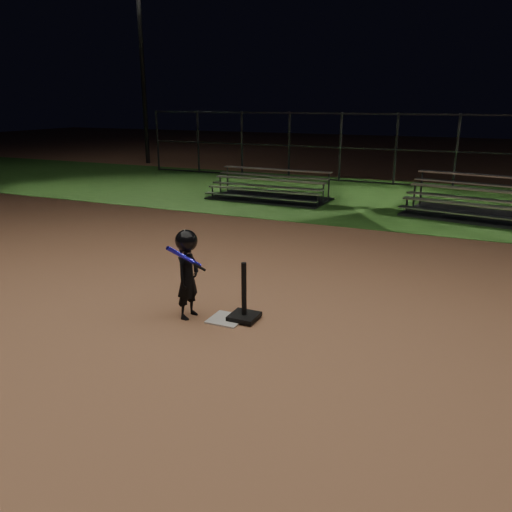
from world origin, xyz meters
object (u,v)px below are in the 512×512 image
Objects in this scene: home_plate at (226,319)px; child_batter at (188,272)px; batting_tee at (244,308)px; bleacher_right at (492,211)px; bleacher_left at (269,194)px; light_pole_left at (141,53)px.

home_plate is 0.85m from child_batter.
batting_tee is 0.92m from child_batter.
batting_tee is 0.18× the size of bleacher_right.
batting_tee is at bearing -67.97° from bleacher_left.
bleacher_left is at bearing 109.08° from home_plate.
bleacher_right is at bearing -0.10° from bleacher_left.
child_batter reaches higher than home_plate.
home_plate is at bearing -154.82° from batting_tee.
home_plate is 0.56× the size of batting_tee.
bleacher_right is at bearing -23.22° from light_pole_left.
light_pole_left reaches higher than bleacher_left.
light_pole_left is at bearing 166.86° from bleacher_right.
light_pole_left is at bearing 128.77° from home_plate.
light_pole_left is at bearing 146.17° from bleacher_left.
child_batter is (-0.75, -0.21, 0.49)m from batting_tee.
bleacher_left is 0.44× the size of light_pole_left.
home_plate is 0.10× the size of bleacher_right.
bleacher_left is at bearing -171.43° from bleacher_right.
light_pole_left is at bearing 41.61° from child_batter.
bleacher_right reaches higher than home_plate.
bleacher_left is at bearing 19.96° from child_batter.
light_pole_left is at bearing 129.48° from batting_tee.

